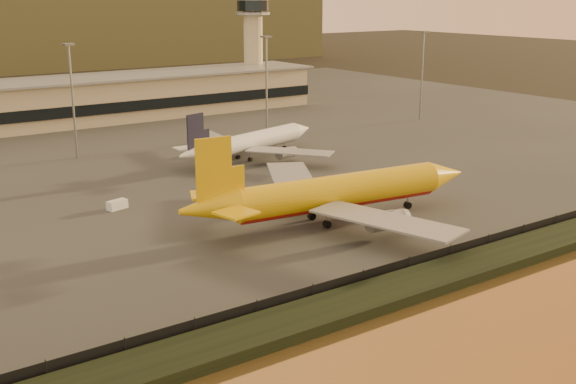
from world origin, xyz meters
TOP-DOWN VIEW (x-y plane):
  - ground at (0.00, 0.00)m, footprint 900.00×900.00m
  - embankment at (0.00, -17.00)m, footprint 320.00×7.00m
  - tarmac at (0.00, 95.00)m, footprint 320.00×220.00m
  - perimeter_fence at (0.00, -13.00)m, footprint 300.00×0.05m
  - terminal_building at (-14.52, 125.55)m, footprint 202.00×25.00m
  - control_tower at (70.00, 131.00)m, footprint 11.20×11.20m
  - apron_light_masts at (15.00, 75.00)m, footprint 152.20×12.20m
  - dhl_cargo_jet at (8.20, 10.45)m, footprint 53.28×51.84m
  - white_narrowbody_jet at (21.74, 57.10)m, footprint 42.11×40.19m
  - gse_vehicle_yellow at (6.42, 29.04)m, footprint 3.99×2.52m
  - gse_vehicle_white at (-18.11, 37.33)m, footprint 3.79×2.43m

SIDE VIEW (x-z plane):
  - ground at x=0.00m, z-range 0.00..0.00m
  - tarmac at x=0.00m, z-range 0.00..0.20m
  - embankment at x=0.00m, z-range 0.00..1.40m
  - gse_vehicle_white at x=-18.11m, z-range 0.20..1.78m
  - gse_vehicle_yellow at x=6.42m, z-range 0.20..1.86m
  - perimeter_fence at x=0.00m, z-range 0.20..2.40m
  - white_narrowbody_jet at x=21.74m, z-range -2.28..10.02m
  - dhl_cargo_jet at x=8.20m, z-range -3.00..12.90m
  - terminal_building at x=-14.52m, z-range -0.05..12.55m
  - apron_light_masts at x=15.00m, z-range 3.00..28.40m
  - control_tower at x=70.00m, z-range 3.91..39.41m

